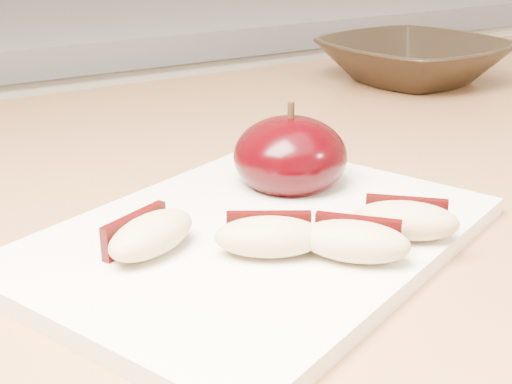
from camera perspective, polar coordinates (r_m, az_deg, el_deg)
back_cabinet at (r=1.36m, az=-17.52°, el=-6.77°), size 2.40×0.62×0.94m
cutting_board at (r=0.44m, az=-0.00°, el=-3.68°), size 0.34×0.30×0.01m
apple_half at (r=0.51m, az=2.75°, el=2.88°), size 0.10×0.10×0.07m
apple_wedge_a at (r=0.41m, az=-8.51°, el=-3.36°), size 0.07×0.05×0.02m
apple_wedge_b at (r=0.41m, az=1.07°, el=-3.52°), size 0.07×0.06×0.02m
apple_wedge_c at (r=0.41m, az=7.91°, el=-3.86°), size 0.07×0.07×0.02m
apple_wedge_d at (r=0.44m, az=11.90°, el=-2.18°), size 0.07×0.06×0.02m
bowl at (r=0.89m, az=12.41°, el=10.22°), size 0.23×0.23×0.05m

